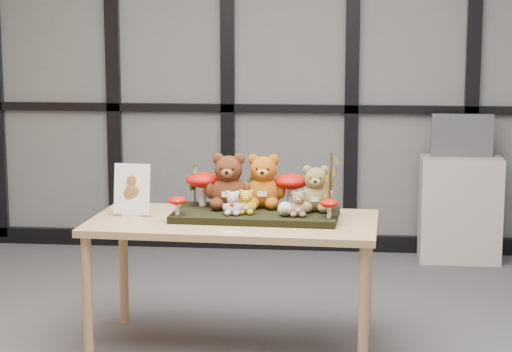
# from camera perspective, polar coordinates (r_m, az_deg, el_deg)

# --- Properties ---
(room_shell) EXTENTS (5.00, 5.00, 5.00)m
(room_shell) POSITION_cam_1_polar(r_m,az_deg,el_deg) (4.25, -0.09, 9.60)
(room_shell) COLOR beige
(room_shell) RESTS_ON floor
(glass_partition) EXTENTS (4.90, 0.06, 2.78)m
(glass_partition) POSITION_cam_1_polar(r_m,az_deg,el_deg) (6.72, 2.08, 7.29)
(glass_partition) COLOR #2D383F
(glass_partition) RESTS_ON floor
(display_table) EXTENTS (1.48, 0.79, 0.68)m
(display_table) POSITION_cam_1_polar(r_m,az_deg,el_deg) (4.72, -1.40, -3.50)
(display_table) COLOR #A6845A
(display_table) RESTS_ON floor
(diorama_tray) EXTENTS (0.85, 0.45, 0.04)m
(diorama_tray) POSITION_cam_1_polar(r_m,az_deg,el_deg) (4.73, 0.00, -2.39)
(diorama_tray) COLOR black
(diorama_tray) RESTS_ON display_table
(bear_pooh_yellow) EXTENTS (0.24, 0.22, 0.31)m
(bear_pooh_yellow) POSITION_cam_1_polar(r_m,az_deg,el_deg) (4.81, 0.47, -0.12)
(bear_pooh_yellow) COLOR #A44F0F
(bear_pooh_yellow) RESTS_ON diorama_tray
(bear_brown_medium) EXTENTS (0.25, 0.23, 0.32)m
(bear_brown_medium) POSITION_cam_1_polar(r_m,az_deg,el_deg) (4.78, -1.69, -0.13)
(bear_brown_medium) COLOR #4B2210
(bear_brown_medium) RESTS_ON diorama_tray
(bear_tan_back) EXTENTS (0.20, 0.19, 0.26)m
(bear_tan_back) POSITION_cam_1_polar(r_m,az_deg,el_deg) (4.73, 3.69, -0.61)
(bear_tan_back) COLOR olive
(bear_tan_back) RESTS_ON diorama_tray
(bear_small_yellow) EXTENTS (0.11, 0.10, 0.14)m
(bear_small_yellow) POSITION_cam_1_polar(r_m,az_deg,el_deg) (4.65, -0.60, -1.51)
(bear_small_yellow) COLOR gold
(bear_small_yellow) RESTS_ON diorama_tray
(bear_white_bow) EXTENTS (0.11, 0.10, 0.13)m
(bear_white_bow) POSITION_cam_1_polar(r_m,az_deg,el_deg) (4.63, -1.44, -1.58)
(bear_white_bow) COLOR silver
(bear_white_bow) RESTS_ON diorama_tray
(bear_beige_small) EXTENTS (0.11, 0.10, 0.14)m
(bear_beige_small) POSITION_cam_1_polar(r_m,az_deg,el_deg) (4.60, 2.63, -1.63)
(bear_beige_small) COLOR #866547
(bear_beige_small) RESTS_ON diorama_tray
(plush_cream_hedgehog) EXTENTS (0.06, 0.06, 0.08)m
(plush_cream_hedgehog) POSITION_cam_1_polar(r_m,az_deg,el_deg) (4.61, 1.82, -1.99)
(plush_cream_hedgehog) COLOR beige
(plush_cream_hedgehog) RESTS_ON diorama_tray
(mushroom_back_left) EXTENTS (0.18, 0.18, 0.20)m
(mushroom_back_left) POSITION_cam_1_polar(r_m,az_deg,el_deg) (4.86, -3.31, -0.70)
(mushroom_back_left) COLOR #9B0905
(mushroom_back_left) RESTS_ON diorama_tray
(mushroom_back_right) EXTENTS (0.17, 0.17, 0.19)m
(mushroom_back_right) POSITION_cam_1_polar(r_m,az_deg,el_deg) (4.82, 2.17, -0.80)
(mushroom_back_right) COLOR #9B0905
(mushroom_back_right) RESTS_ON diorama_tray
(mushroom_front_left) EXTENTS (0.09, 0.09, 0.10)m
(mushroom_front_left) POSITION_cam_1_polar(r_m,az_deg,el_deg) (4.65, -4.87, -1.77)
(mushroom_front_left) COLOR #9B0905
(mushroom_front_left) RESTS_ON diorama_tray
(mushroom_front_right) EXTENTS (0.09, 0.09, 0.10)m
(mushroom_front_right) POSITION_cam_1_polar(r_m,az_deg,el_deg) (4.58, 4.53, -1.94)
(mushroom_front_right) COLOR #9B0905
(mushroom_front_right) RESTS_ON diorama_tray
(sprig_green_far_left) EXTENTS (0.05, 0.05, 0.21)m
(sprig_green_far_left) POSITION_cam_1_polar(r_m,az_deg,el_deg) (4.88, -3.79, -0.57)
(sprig_green_far_left) COLOR #1F3A0D
(sprig_green_far_left) RESTS_ON diorama_tray
(sprig_green_mid_left) EXTENTS (0.05, 0.05, 0.18)m
(sprig_green_mid_left) POSITION_cam_1_polar(r_m,az_deg,el_deg) (4.90, -2.21, -0.68)
(sprig_green_mid_left) COLOR #1F3A0D
(sprig_green_mid_left) RESTS_ON diorama_tray
(sprig_dry_far_right) EXTENTS (0.05, 0.05, 0.29)m
(sprig_dry_far_right) POSITION_cam_1_polar(r_m,az_deg,el_deg) (4.75, 4.64, -0.34)
(sprig_dry_far_right) COLOR brown
(sprig_dry_far_right) RESTS_ON diorama_tray
(sprig_dry_mid_right) EXTENTS (0.05, 0.05, 0.21)m
(sprig_dry_mid_right) POSITION_cam_1_polar(r_m,az_deg,el_deg) (4.65, 4.55, -1.06)
(sprig_dry_mid_right) COLOR brown
(sprig_dry_mid_right) RESTS_ON diorama_tray
(sprig_green_centre) EXTENTS (0.05, 0.05, 0.16)m
(sprig_green_centre) POSITION_cam_1_polar(r_m,az_deg,el_deg) (4.88, -0.18, -0.85)
(sprig_green_centre) COLOR #1F3A0D
(sprig_green_centre) RESTS_ON diorama_tray
(sign_holder) EXTENTS (0.19, 0.07, 0.27)m
(sign_holder) POSITION_cam_1_polar(r_m,az_deg,el_deg) (4.81, -7.64, -0.99)
(sign_holder) COLOR silver
(sign_holder) RESTS_ON display_table
(label_card) EXTENTS (0.08, 0.03, 0.00)m
(label_card) POSITION_cam_1_polar(r_m,az_deg,el_deg) (4.42, -1.47, -3.48)
(label_card) COLOR white
(label_card) RESTS_ON display_table
(cabinet) EXTENTS (0.56, 0.32, 0.74)m
(cabinet) POSITION_cam_1_polar(r_m,az_deg,el_deg) (6.67, 12.43, -2.00)
(cabinet) COLOR #B3ABA0
(cabinet) RESTS_ON floor
(monitor) EXTENTS (0.42, 0.04, 0.30)m
(monitor) POSITION_cam_1_polar(r_m,az_deg,el_deg) (6.61, 12.57, 2.45)
(monitor) COLOR #4B4F53
(monitor) RESTS_ON cabinet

